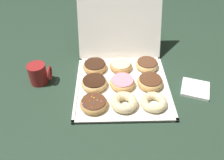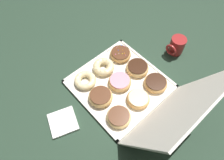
# 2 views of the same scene
# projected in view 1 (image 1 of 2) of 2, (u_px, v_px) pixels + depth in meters

# --- Properties ---
(ground_plane) EXTENTS (3.00, 3.00, 0.00)m
(ground_plane) POSITION_uv_depth(u_px,v_px,m) (122.00, 87.00, 1.08)
(ground_plane) COLOR #233828
(donut_box) EXTENTS (0.42, 0.42, 0.01)m
(donut_box) POSITION_uv_depth(u_px,v_px,m) (122.00, 86.00, 1.07)
(donut_box) COLOR silver
(donut_box) RESTS_ON ground
(box_lid_open) EXTENTS (0.42, 0.17, 0.39)m
(box_lid_open) POSITION_uv_depth(u_px,v_px,m) (120.00, 19.00, 1.17)
(box_lid_open) COLOR silver
(box_lid_open) RESTS_ON ground
(sprinkle_donut_0) EXTENTS (0.11, 0.11, 0.04)m
(sprinkle_donut_0) POSITION_uv_depth(u_px,v_px,m) (94.00, 104.00, 0.96)
(sprinkle_donut_0) COLOR tan
(sprinkle_donut_0) RESTS_ON donut_box
(cruller_donut_1) EXTENTS (0.11, 0.11, 0.04)m
(cruller_donut_1) POSITION_uv_depth(u_px,v_px,m) (124.00, 102.00, 0.96)
(cruller_donut_1) COLOR beige
(cruller_donut_1) RESTS_ON donut_box
(cruller_donut_2) EXTENTS (0.11, 0.11, 0.04)m
(cruller_donut_2) POSITION_uv_depth(u_px,v_px,m) (154.00, 102.00, 0.97)
(cruller_donut_2) COLOR beige
(cruller_donut_2) RESTS_ON donut_box
(chocolate_frosted_donut_3) EXTENTS (0.12, 0.12, 0.04)m
(chocolate_frosted_donut_3) POSITION_uv_depth(u_px,v_px,m) (94.00, 84.00, 1.05)
(chocolate_frosted_donut_3) COLOR #E5B770
(chocolate_frosted_donut_3) RESTS_ON donut_box
(pink_frosted_donut_4) EXTENTS (0.12, 0.12, 0.04)m
(pink_frosted_donut_4) POSITION_uv_depth(u_px,v_px,m) (121.00, 83.00, 1.06)
(pink_frosted_donut_4) COLOR tan
(pink_frosted_donut_4) RESTS_ON donut_box
(chocolate_frosted_donut_5) EXTENTS (0.12, 0.12, 0.04)m
(chocolate_frosted_donut_5) POSITION_uv_depth(u_px,v_px,m) (150.00, 82.00, 1.06)
(chocolate_frosted_donut_5) COLOR tan
(chocolate_frosted_donut_5) RESTS_ON donut_box
(chocolate_frosted_donut_6) EXTENTS (0.12, 0.12, 0.04)m
(chocolate_frosted_donut_6) POSITION_uv_depth(u_px,v_px,m) (95.00, 66.00, 1.15)
(chocolate_frosted_donut_6) COLOR tan
(chocolate_frosted_donut_6) RESTS_ON donut_box
(glazed_ring_donut_7) EXTENTS (0.11, 0.11, 0.03)m
(glazed_ring_donut_7) POSITION_uv_depth(u_px,v_px,m) (121.00, 66.00, 1.15)
(glazed_ring_donut_7) COLOR tan
(glazed_ring_donut_7) RESTS_ON donut_box
(chocolate_frosted_donut_8) EXTENTS (0.11, 0.11, 0.04)m
(chocolate_frosted_donut_8) POSITION_uv_depth(u_px,v_px,m) (147.00, 64.00, 1.16)
(chocolate_frosted_donut_8) COLOR #E5B770
(chocolate_frosted_donut_8) RESTS_ON donut_box
(coffee_mug) EXTENTS (0.10, 0.08, 0.10)m
(coffee_mug) POSITION_uv_depth(u_px,v_px,m) (39.00, 73.00, 1.07)
(coffee_mug) COLOR maroon
(coffee_mug) RESTS_ON ground
(napkin_stack) EXTENTS (0.15, 0.15, 0.01)m
(napkin_stack) POSITION_uv_depth(u_px,v_px,m) (195.00, 89.00, 1.06)
(napkin_stack) COLOR white
(napkin_stack) RESTS_ON ground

